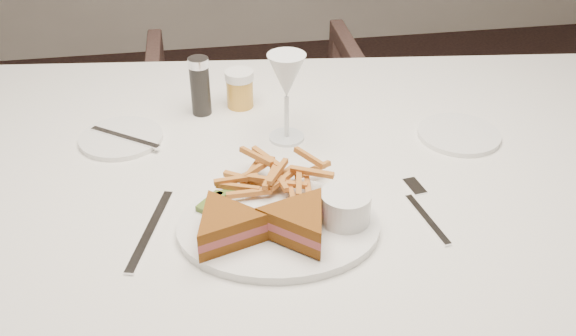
# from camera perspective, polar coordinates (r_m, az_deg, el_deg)

# --- Properties ---
(table) EXTENTS (1.64, 1.19, 0.75)m
(table) POSITION_cam_1_polar(r_m,az_deg,el_deg) (1.39, -0.35, -13.66)
(table) COLOR silver
(table) RESTS_ON ground
(chair_far) EXTENTS (0.68, 0.64, 0.69)m
(chair_far) POSITION_cam_1_polar(r_m,az_deg,el_deg) (2.06, -2.59, 2.76)
(chair_far) COLOR #48312C
(chair_far) RESTS_ON ground
(table_setting) EXTENTS (0.81, 0.64, 0.18)m
(table_setting) POSITION_cam_1_polar(r_m,az_deg,el_deg) (1.08, -1.18, -0.51)
(table_setting) COLOR white
(table_setting) RESTS_ON table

